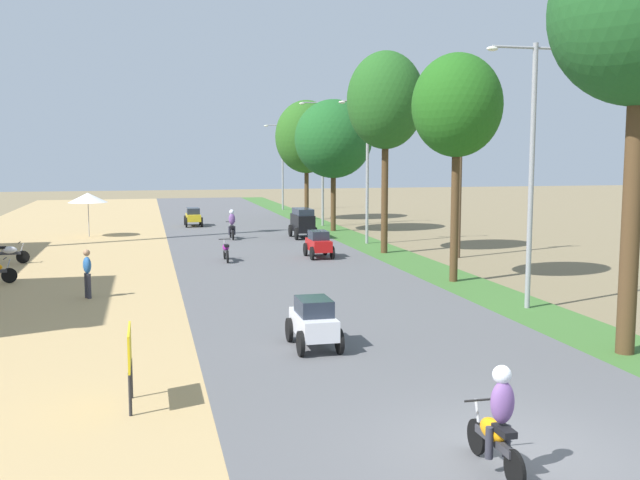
{
  "coord_description": "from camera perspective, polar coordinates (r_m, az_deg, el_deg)",
  "views": [
    {
      "loc": [
        -5.57,
        -10.15,
        4.78
      ],
      "look_at": [
        0.84,
        16.83,
        1.53
      ],
      "focal_mm": 41.16,
      "sensor_mm": 36.0,
      "label": 1
    }
  ],
  "objects": [
    {
      "name": "median_tree_fifth",
      "position": [
        53.32,
        -1.06,
        8.02
      ],
      "size": [
        4.51,
        4.51,
        8.59
      ],
      "color": "#4C351E",
      "rests_on": "median_strip"
    },
    {
      "name": "median_tree_third",
      "position": [
        35.21,
        5.12,
        10.71
      ],
      "size": [
        3.66,
        3.66,
        9.54
      ],
      "color": "#4C351E",
      "rests_on": "median_strip"
    },
    {
      "name": "median_tree_second",
      "position": [
        27.53,
        10.61,
        10.18
      ],
      "size": [
        3.31,
        3.31,
        8.37
      ],
      "color": "#4C351E",
      "rests_on": "median_strip"
    },
    {
      "name": "motorbike_ahead_second",
      "position": [
        32.68,
        -7.33,
        -0.77
      ],
      "size": [
        0.54,
        1.8,
        0.94
      ],
      "color": "black",
      "rests_on": "road_strip"
    },
    {
      "name": "parked_motorbike_third",
      "position": [
        34.42,
        -23.08,
        -0.91
      ],
      "size": [
        1.8,
        0.54,
        0.94
      ],
      "color": "black",
      "rests_on": "dirt_shoulder"
    },
    {
      "name": "ground_plane",
      "position": [
        12.53,
        14.8,
        -15.98
      ],
      "size": [
        180.0,
        180.0,
        0.0
      ],
      "primitive_type": "plane",
      "color": "#7A6B4C"
    },
    {
      "name": "car_sedan_yellow",
      "position": [
        48.91,
        -9.83,
        1.85
      ],
      "size": [
        1.1,
        2.26,
        1.19
      ],
      "color": "gold",
      "rests_on": "road_strip"
    },
    {
      "name": "median_tree_fourth",
      "position": [
        45.22,
        1.05,
        7.85
      ],
      "size": [
        4.76,
        4.76,
        8.05
      ],
      "color": "#4C351E",
      "rests_on": "median_strip"
    },
    {
      "name": "vendor_umbrella",
      "position": [
        44.02,
        -17.6,
        3.16
      ],
      "size": [
        2.2,
        2.2,
        2.52
      ],
      "color": "#99999E",
      "rests_on": "dirt_shoulder"
    },
    {
      "name": "streetlamp_near",
      "position": [
        23.15,
        16.16,
        6.13
      ],
      "size": [
        3.16,
        0.2,
        8.01
      ],
      "color": "gray",
      "rests_on": "median_strip"
    },
    {
      "name": "motorbike_ahead_third",
      "position": [
        41.07,
        -6.88,
        1.15
      ],
      "size": [
        0.54,
        1.8,
        1.66
      ],
      "color": "black",
      "rests_on": "road_strip"
    },
    {
      "name": "streetlamp_far",
      "position": [
        48.46,
        0.21,
        6.67
      ],
      "size": [
        3.16,
        0.2,
        8.2
      ],
      "color": "gray",
      "rests_on": "median_strip"
    },
    {
      "name": "motorbike_foreground_rider",
      "position": [
        11.44,
        13.63,
        -13.58
      ],
      "size": [
        0.54,
        1.8,
        1.66
      ],
      "color": "black",
      "rests_on": "road_strip"
    },
    {
      "name": "pedestrian_on_shoulder",
      "position": [
        25.28,
        -17.64,
        -2.31
      ],
      "size": [
        0.38,
        0.43,
        1.62
      ],
      "color": "#33333D",
      "rests_on": "dirt_shoulder"
    },
    {
      "name": "car_hatchback_white",
      "position": [
        17.96,
        -0.5,
        -6.3
      ],
      "size": [
        1.04,
        2.0,
        1.23
      ],
      "color": "silver",
      "rests_on": "road_strip"
    },
    {
      "name": "utility_pole_near",
      "position": [
        34.3,
        10.83,
        5.97
      ],
      "size": [
        1.8,
        0.2,
        8.46
      ],
      "color": "brown",
      "rests_on": "ground"
    },
    {
      "name": "streetlamp_farthest",
      "position": [
        62.71,
        -2.93,
        6.24
      ],
      "size": [
        3.16,
        0.2,
        7.31
      ],
      "color": "gray",
      "rests_on": "median_strip"
    },
    {
      "name": "street_signboard",
      "position": [
        14.27,
        -14.58,
        -8.45
      ],
      "size": [
        0.06,
        1.3,
        1.5
      ],
      "color": "#262628",
      "rests_on": "dirt_shoulder"
    },
    {
      "name": "car_van_black",
      "position": [
        41.27,
        -1.36,
        1.46
      ],
      "size": [
        1.19,
        2.41,
        1.67
      ],
      "color": "black",
      "rests_on": "road_strip"
    },
    {
      "name": "road_strip",
      "position": [
        12.51,
        14.8,
        -15.81
      ],
      "size": [
        9.0,
        140.0,
        0.08
      ],
      "primitive_type": "cube",
      "color": "#565659",
      "rests_on": "ground"
    },
    {
      "name": "streetlamp_mid",
      "position": [
        38.8,
        3.71,
        6.19
      ],
      "size": [
        3.16,
        0.2,
        7.61
      ],
      "color": "gray",
      "rests_on": "median_strip"
    },
    {
      "name": "car_hatchback_red",
      "position": [
        33.46,
        -0.11,
        -0.24
      ],
      "size": [
        1.04,
        2.0,
        1.23
      ],
      "color": "red",
      "rests_on": "road_strip"
    }
  ]
}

